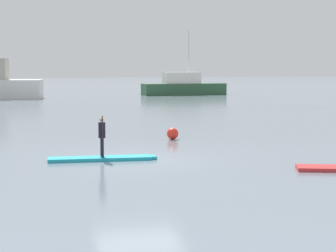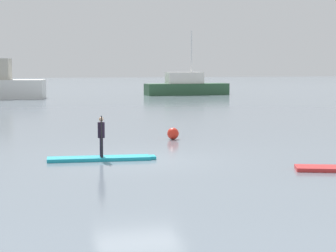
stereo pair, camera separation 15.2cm
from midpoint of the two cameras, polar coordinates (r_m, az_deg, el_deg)
ground_plane at (r=17.89m, az=-2.97°, el=-3.21°), size 240.00×240.00×0.00m
paddleboard_near at (r=18.03m, az=-6.35°, el=-3.01°), size 3.17×0.85×0.10m
paddler_child_solo at (r=17.92m, az=-6.37°, el=-0.79°), size 0.22×0.40×1.21m
fishing_boat_green_midground at (r=57.23m, az=1.35°, el=3.70°), size 7.87×2.29×5.91m
mooring_buoy_near at (r=22.90m, az=0.24°, el=-0.71°), size 0.43×0.43×0.43m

